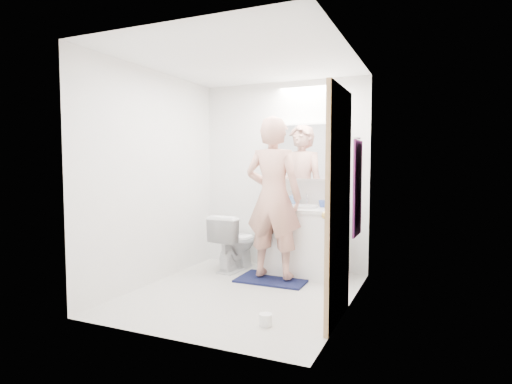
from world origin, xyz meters
The scene contains 23 objects.
floor centered at (0.00, 0.00, 0.00)m, with size 2.50×2.50×0.00m, color silver.
ceiling centered at (0.00, 0.00, 2.40)m, with size 2.50×2.50×0.00m, color white.
wall_back centered at (0.00, 1.25, 1.20)m, with size 2.50×2.50×0.00m, color white.
wall_front centered at (0.00, -1.25, 1.20)m, with size 2.50×2.50×0.00m, color white.
wall_left centered at (-1.10, 0.00, 1.20)m, with size 2.50×2.50×0.00m, color white.
wall_right centered at (1.10, 0.00, 1.20)m, with size 2.50×2.50×0.00m, color white.
vanity_cabinet centered at (0.35, 0.96, 0.39)m, with size 0.90×0.55×0.78m, color white.
countertop centered at (0.35, 0.96, 0.80)m, with size 0.95×0.58×0.04m, color silver.
sink_basin centered at (0.35, 0.99, 0.84)m, with size 0.36×0.36×0.03m, color silver.
faucet centered at (0.35, 1.19, 0.90)m, with size 0.02×0.02×0.16m, color silver.
medicine_cabinet centered at (0.30, 1.18, 1.50)m, with size 0.88×0.14×0.70m, color white.
mirror_panel centered at (0.30, 1.10, 1.50)m, with size 0.84×0.01×0.66m, color silver.
toilet centered at (-0.51, 0.85, 0.36)m, with size 0.40×0.70×0.72m, color white.
bath_rug centered at (0.12, 0.59, 0.01)m, with size 0.80×0.55×0.02m, color #13173C.
person centered at (0.12, 0.59, 0.97)m, with size 0.67×0.44×1.84m, color tan.
door centered at (1.08, -0.35, 1.00)m, with size 0.04×0.80×2.00m, color tan.
door_knob centered at (1.04, -0.65, 0.95)m, with size 0.06×0.06×0.06m, color gold.
towel centered at (1.08, 0.55, 1.10)m, with size 0.02×0.42×1.00m, color black.
towel_hook centered at (1.07, 0.55, 1.62)m, with size 0.02×0.02×0.07m, color silver.
soap_bottle_a centered at (0.03, 1.11, 0.94)m, with size 0.09×0.09×0.24m, color beige.
soap_bottle_b centered at (0.17, 1.15, 0.92)m, with size 0.09×0.09×0.19m, color #5982BF.
toothbrush_cup centered at (0.56, 1.12, 0.86)m, with size 0.09×0.09×0.09m, color #3C59B5.
toilet_paper_roll centered at (0.55, -0.70, 0.05)m, with size 0.11×0.11×0.10m, color white.
Camera 1 is at (1.85, -3.86, 1.36)m, focal length 29.23 mm.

